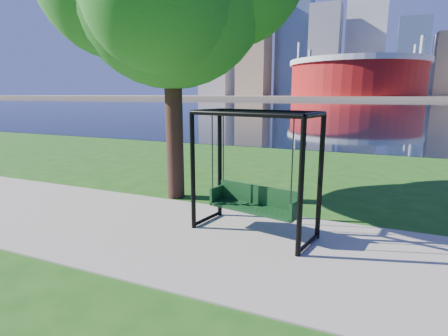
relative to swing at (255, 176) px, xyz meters
The scene contains 7 objects.
ground 1.40m from the swing, 164.25° to the right, with size 900.00×900.00×0.00m, color #1E5114.
path 1.53m from the swing, 132.09° to the right, with size 120.00×4.00×0.03m, color #9E937F.
river 101.84m from the swing, 90.34° to the left, with size 900.00×180.00×0.02m, color black.
far_bank 305.83m from the swing, 90.11° to the left, with size 900.00×228.00×2.00m, color #937F60.
stadium 235.43m from the swing, 92.59° to the left, with size 83.00×83.00×32.00m.
skyline 321.13m from the swing, 90.87° to the left, with size 392.00×66.00×96.50m.
swing is the anchor object (origin of this frame).
Camera 1 is at (2.77, -6.48, 2.88)m, focal length 28.00 mm.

